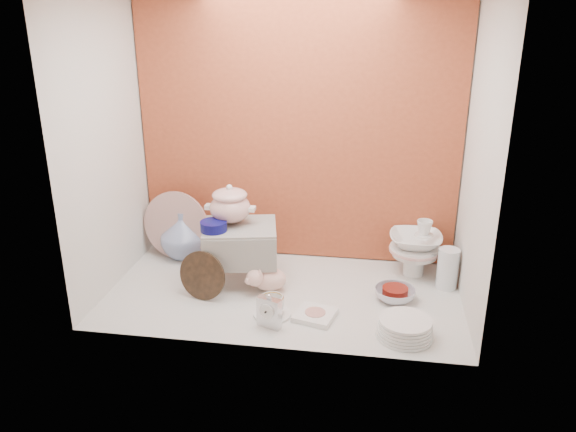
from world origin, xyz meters
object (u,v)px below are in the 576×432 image
blue_white_vase (183,235)px  mantel_clock (269,311)px  soup_tureen (230,204)px  plush_pig (269,278)px  porcelain_tower (415,247)px  dinner_plate_stack (405,328)px  step_stool (241,253)px  gold_rim_teacup (272,305)px  floral_platter (176,225)px  crystal_bowl (395,294)px

blue_white_vase → mantel_clock: blue_white_vase is taller
mantel_clock → soup_tureen: bearing=142.8°
soup_tureen → mantel_clock: 0.65m
blue_white_vase → plush_pig: (0.58, -0.34, -0.07)m
porcelain_tower → mantel_clock: bearing=-135.9°
soup_tureen → dinner_plate_stack: 1.09m
soup_tureen → step_stool: bearing=-27.9°
soup_tureen → gold_rim_teacup: (0.29, -0.37, -0.37)m
floral_platter → porcelain_tower: (1.36, -0.02, -0.04)m
crystal_bowl → porcelain_tower: porcelain_tower is taller
floral_platter → plush_pig: 0.71m
floral_platter → crystal_bowl: 1.31m
step_stool → soup_tureen: bearing=140.5°
mantel_clock → step_stool: bearing=139.2°
crystal_bowl → step_stool: bearing=173.3°
soup_tureen → plush_pig: size_ratio=1.11×
plush_pig → dinner_plate_stack: bearing=-47.3°
soup_tureen → dinner_plate_stack: size_ratio=0.99×
step_stool → crystal_bowl: 0.83m
mantel_clock → porcelain_tower: size_ratio=0.52×
soup_tureen → floral_platter: 0.49m
blue_white_vase → gold_rim_teacup: size_ratio=2.34×
step_stool → porcelain_tower: size_ratio=1.16×
step_stool → crystal_bowl: (0.82, -0.10, -0.13)m
gold_rim_teacup → dinner_plate_stack: gold_rim_teacup is taller
gold_rim_teacup → dinner_plate_stack: (0.62, -0.09, -0.01)m
blue_white_vase → porcelain_tower: (1.33, -0.03, 0.02)m
gold_rim_teacup → porcelain_tower: (0.69, 0.56, 0.10)m
plush_pig → gold_rim_teacup: (0.06, -0.25, -0.01)m
soup_tureen → crystal_bowl: 0.96m
floral_platter → crystal_bowl: floral_platter is taller
soup_tureen → floral_platter: bearing=151.2°
soup_tureen → plush_pig: (0.23, -0.12, -0.36)m
floral_platter → dinner_plate_stack: 1.47m
blue_white_vase → plush_pig: bearing=-30.6°
floral_platter → porcelain_tower: floral_platter is taller
step_stool → gold_rim_teacup: (0.23, -0.34, -0.10)m
mantel_clock → plush_pig: mantel_clock is taller
soup_tureen → crystal_bowl: soup_tureen is taller
plush_pig → step_stool: bearing=130.9°
floral_platter → mantel_clock: bearing=-45.3°
soup_tureen → dinner_plate_stack: (0.91, -0.46, -0.38)m
mantel_clock → plush_pig: size_ratio=0.73×
soup_tureen → porcelain_tower: soup_tureen is taller
soup_tureen → floral_platter: soup_tureen is taller
dinner_plate_stack → blue_white_vase: bearing=151.6°
crystal_bowl → porcelain_tower: (0.10, 0.31, 0.13)m
soup_tureen → blue_white_vase: 0.50m
step_stool → plush_pig: (0.17, -0.09, -0.09)m
blue_white_vase → crystal_bowl: blue_white_vase is taller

